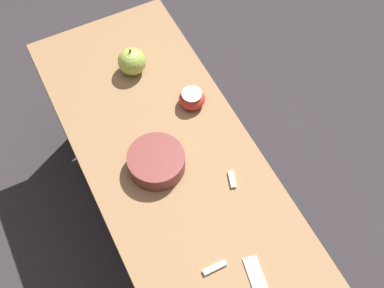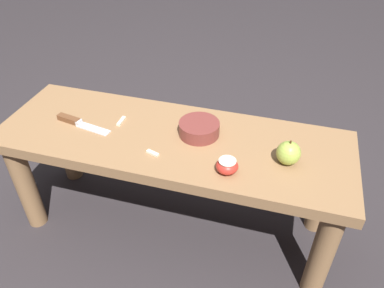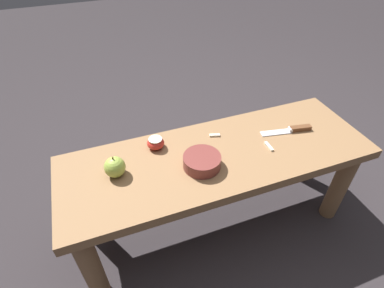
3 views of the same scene
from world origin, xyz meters
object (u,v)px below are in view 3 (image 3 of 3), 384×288
(apple_cut, at_px, (156,143))
(bowl, at_px, (202,161))
(apple_whole, at_px, (115,167))
(wooden_bench, at_px, (218,169))
(knife, at_px, (293,129))

(apple_cut, bearing_deg, bowl, 129.15)
(apple_whole, relative_size, apple_cut, 1.25)
(wooden_bench, xyz_separation_m, apple_whole, (0.39, -0.03, 0.12))
(knife, distance_m, apple_cut, 0.58)
(knife, xyz_separation_m, apple_cut, (0.57, -0.10, 0.01))
(apple_cut, bearing_deg, wooden_bench, 151.05)
(bowl, bearing_deg, apple_whole, -12.50)
(knife, bearing_deg, apple_cut, 0.42)
(apple_whole, distance_m, apple_cut, 0.20)
(wooden_bench, distance_m, apple_cut, 0.27)
(wooden_bench, distance_m, knife, 0.36)
(apple_cut, bearing_deg, knife, 170.04)
(wooden_bench, bearing_deg, apple_cut, -28.95)
(wooden_bench, relative_size, knife, 5.58)
(wooden_bench, xyz_separation_m, knife, (-0.35, -0.02, 0.09))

